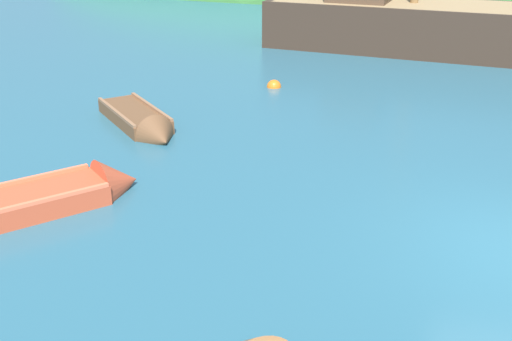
# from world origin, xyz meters

# --- Properties ---
(sailing_ship) EXTENTS (17.84, 6.29, 10.54)m
(sailing_ship) POSITION_xyz_m (0.54, 14.42, 0.62)
(sailing_ship) COLOR #38281E
(sailing_ship) RESTS_ON ground
(rowboat_near_dock) EXTENTS (2.95, 3.09, 0.94)m
(rowboat_near_dock) POSITION_xyz_m (-8.09, 4.26, 0.10)
(rowboat_near_dock) COLOR brown
(rowboat_near_dock) RESTS_ON ground
(rowboat_outer_right) EXTENTS (3.31, 3.37, 1.06)m
(rowboat_outer_right) POSITION_xyz_m (-8.10, -0.00, 0.13)
(rowboat_outer_right) COLOR #C64C2D
(rowboat_outer_right) RESTS_ON ground
(buoy_orange) EXTENTS (0.43, 0.43, 0.43)m
(buoy_orange) POSITION_xyz_m (-5.62, 8.55, 0.00)
(buoy_orange) COLOR orange
(buoy_orange) RESTS_ON ground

